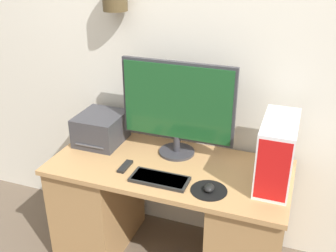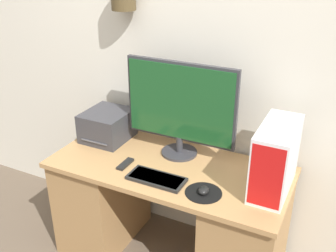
{
  "view_description": "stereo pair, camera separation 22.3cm",
  "coord_description": "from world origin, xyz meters",
  "px_view_note": "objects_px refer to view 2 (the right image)",
  "views": [
    {
      "loc": [
        0.69,
        -1.57,
        1.92
      ],
      "look_at": [
        -0.01,
        0.33,
        0.97
      ],
      "focal_mm": 42.0,
      "sensor_mm": 36.0,
      "label": 1
    },
    {
      "loc": [
        0.89,
        -1.48,
        1.92
      ],
      "look_at": [
        -0.01,
        0.33,
        0.97
      ],
      "focal_mm": 42.0,
      "sensor_mm": 36.0,
      "label": 2
    }
  ],
  "objects_px": {
    "keyboard": "(156,178)",
    "mouse": "(204,190)",
    "computer_tower": "(275,159)",
    "monitor": "(180,106)",
    "printer": "(107,125)",
    "remote_control": "(125,164)"
  },
  "relations": [
    {
      "from": "remote_control",
      "to": "keyboard",
      "type": "bearing_deg",
      "value": -13.79
    },
    {
      "from": "keyboard",
      "to": "printer",
      "type": "relative_size",
      "value": 1.03
    },
    {
      "from": "mouse",
      "to": "keyboard",
      "type": "bearing_deg",
      "value": 178.51
    },
    {
      "from": "keyboard",
      "to": "mouse",
      "type": "bearing_deg",
      "value": -1.49
    },
    {
      "from": "keyboard",
      "to": "remote_control",
      "type": "relative_size",
      "value": 2.4
    },
    {
      "from": "computer_tower",
      "to": "remote_control",
      "type": "height_order",
      "value": "computer_tower"
    },
    {
      "from": "keyboard",
      "to": "printer",
      "type": "bearing_deg",
      "value": 150.0
    },
    {
      "from": "monitor",
      "to": "remote_control",
      "type": "relative_size",
      "value": 5.16
    },
    {
      "from": "keyboard",
      "to": "mouse",
      "type": "xyz_separation_m",
      "value": [
        0.29,
        -0.01,
        0.01
      ]
    },
    {
      "from": "remote_control",
      "to": "printer",
      "type": "bearing_deg",
      "value": 139.55
    },
    {
      "from": "monitor",
      "to": "mouse",
      "type": "height_order",
      "value": "monitor"
    },
    {
      "from": "keyboard",
      "to": "printer",
      "type": "distance_m",
      "value": 0.62
    },
    {
      "from": "mouse",
      "to": "remote_control",
      "type": "relative_size",
      "value": 0.52
    },
    {
      "from": "mouse",
      "to": "printer",
      "type": "xyz_separation_m",
      "value": [
        -0.82,
        0.32,
        0.07
      ]
    },
    {
      "from": "computer_tower",
      "to": "printer",
      "type": "distance_m",
      "value": 1.14
    },
    {
      "from": "computer_tower",
      "to": "printer",
      "type": "xyz_separation_m",
      "value": [
        -1.13,
        0.1,
        -0.09
      ]
    },
    {
      "from": "monitor",
      "to": "computer_tower",
      "type": "bearing_deg",
      "value": -12.23
    },
    {
      "from": "keyboard",
      "to": "printer",
      "type": "height_order",
      "value": "printer"
    },
    {
      "from": "keyboard",
      "to": "computer_tower",
      "type": "xyz_separation_m",
      "value": [
        0.6,
        0.2,
        0.18
      ]
    },
    {
      "from": "remote_control",
      "to": "mouse",
      "type": "bearing_deg",
      "value": -7.22
    },
    {
      "from": "keyboard",
      "to": "mouse",
      "type": "distance_m",
      "value": 0.29
    },
    {
      "from": "keyboard",
      "to": "computer_tower",
      "type": "height_order",
      "value": "computer_tower"
    }
  ]
}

